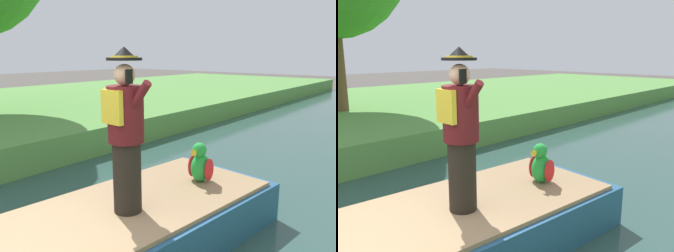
% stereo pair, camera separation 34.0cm
% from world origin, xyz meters
% --- Properties ---
extents(boat, '(2.20, 4.36, 0.61)m').
position_xyz_m(boat, '(0.00, 1.45, 0.40)').
color(boat, '#23517A').
rests_on(boat, canal_water).
extents(person_pirate, '(0.61, 0.42, 1.85)m').
position_xyz_m(person_pirate, '(0.12, 1.39, 1.64)').
color(person_pirate, black).
rests_on(person_pirate, boat).
extents(parrot_plush, '(0.36, 0.35, 0.57)m').
position_xyz_m(parrot_plush, '(0.24, 2.70, 0.95)').
color(parrot_plush, green).
rests_on(parrot_plush, boat).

